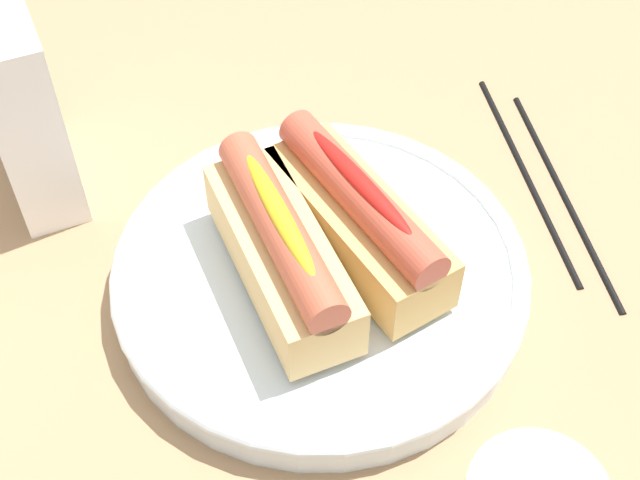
{
  "coord_description": "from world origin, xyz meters",
  "views": [
    {
      "loc": [
        -0.32,
        0.16,
        0.47
      ],
      "look_at": [
        0.0,
        -0.01,
        0.05
      ],
      "focal_mm": 49.3,
      "sensor_mm": 36.0,
      "label": 1
    }
  ],
  "objects_px": {
    "napkin_box": "(20,102)",
    "serving_bowl": "(320,273)",
    "hotdog_front": "(359,218)",
    "chopstick_near": "(526,173)",
    "chopstick_far": "(564,193)",
    "hotdog_back": "(280,247)"
  },
  "relations": [
    {
      "from": "serving_bowl",
      "to": "hotdog_front",
      "type": "bearing_deg",
      "value": -92.2
    },
    {
      "from": "chopstick_far",
      "to": "hotdog_back",
      "type": "bearing_deg",
      "value": 105.29
    },
    {
      "from": "hotdog_back",
      "to": "napkin_box",
      "type": "relative_size",
      "value": 1.03
    },
    {
      "from": "hotdog_back",
      "to": "chopstick_far",
      "type": "bearing_deg",
      "value": -92.79
    },
    {
      "from": "hotdog_back",
      "to": "napkin_box",
      "type": "bearing_deg",
      "value": 29.47
    },
    {
      "from": "hotdog_front",
      "to": "chopstick_near",
      "type": "relative_size",
      "value": 0.7
    },
    {
      "from": "hotdog_front",
      "to": "chopstick_far",
      "type": "xyz_separation_m",
      "value": [
        -0.01,
        -0.17,
        -0.05
      ]
    },
    {
      "from": "serving_bowl",
      "to": "chopstick_near",
      "type": "bearing_deg",
      "value": -83.9
    },
    {
      "from": "hotdog_front",
      "to": "chopstick_near",
      "type": "bearing_deg",
      "value": -82.48
    },
    {
      "from": "hotdog_front",
      "to": "hotdog_back",
      "type": "relative_size",
      "value": 1.0
    },
    {
      "from": "napkin_box",
      "to": "chopstick_near",
      "type": "relative_size",
      "value": 0.68
    },
    {
      "from": "hotdog_front",
      "to": "napkin_box",
      "type": "xyz_separation_m",
      "value": [
        0.19,
        0.16,
        0.02
      ]
    },
    {
      "from": "serving_bowl",
      "to": "chopstick_far",
      "type": "distance_m",
      "value": 0.2
    },
    {
      "from": "napkin_box",
      "to": "chopstick_far",
      "type": "distance_m",
      "value": 0.39
    },
    {
      "from": "hotdog_back",
      "to": "chopstick_near",
      "type": "height_order",
      "value": "hotdog_back"
    },
    {
      "from": "hotdog_front",
      "to": "hotdog_back",
      "type": "distance_m",
      "value": 0.06
    },
    {
      "from": "hotdog_back",
      "to": "serving_bowl",
      "type": "bearing_deg",
      "value": -92.2
    },
    {
      "from": "chopstick_near",
      "to": "hotdog_front",
      "type": "bearing_deg",
      "value": 115.13
    },
    {
      "from": "napkin_box",
      "to": "chopstick_far",
      "type": "bearing_deg",
      "value": -116.12
    },
    {
      "from": "hotdog_front",
      "to": "chopstick_near",
      "type": "height_order",
      "value": "hotdog_front"
    },
    {
      "from": "chopstick_near",
      "to": "hotdog_back",
      "type": "bearing_deg",
      "value": 112.66
    },
    {
      "from": "napkin_box",
      "to": "serving_bowl",
      "type": "bearing_deg",
      "value": -140.05
    }
  ]
}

